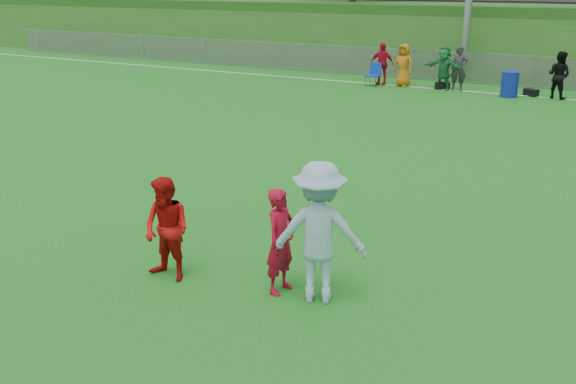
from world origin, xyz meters
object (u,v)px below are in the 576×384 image
Objects in this scene: recycling_bin at (510,84)px; player_blue at (319,233)px; player_red_left at (281,241)px; player_red_center at (167,230)px.

player_blue is at bearing -87.78° from recycling_bin.
player_red_left is 0.61m from player_blue.
player_red_left is at bearing 19.48° from player_red_center.
player_blue reaches higher than player_red_left.
player_blue reaches higher than recycling_bin.
recycling_bin is at bearing -109.29° from player_blue.
recycling_bin is at bearing 89.83° from player_red_center.
player_red_center reaches higher than recycling_bin.
player_red_left is at bearing -18.32° from player_blue.
player_red_left is 17.52m from recycling_bin.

